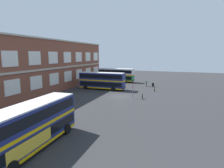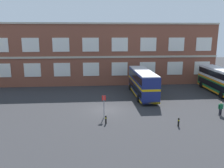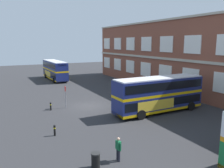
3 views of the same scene
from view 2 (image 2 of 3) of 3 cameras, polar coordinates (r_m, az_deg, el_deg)
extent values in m
plane|color=#2B2B2D|center=(32.13, -1.70, -5.22)|extent=(120.00, 120.00, 0.00)
cube|color=brown|center=(46.74, -5.21, 7.41)|extent=(47.86, 8.00, 11.29)
cube|color=#B2A893|center=(42.70, -5.25, 6.62)|extent=(47.86, 0.16, 0.36)
cube|color=#B2A893|center=(42.54, -5.41, 14.72)|extent=(47.86, 0.28, 0.30)
cube|color=silver|center=(46.04, -25.49, 3.04)|extent=(2.98, 0.12, 2.48)
cube|color=silver|center=(44.42, -19.06, 3.27)|extent=(2.98, 0.12, 2.48)
cube|color=silver|center=(43.40, -12.24, 3.47)|extent=(2.98, 0.12, 2.48)
cube|color=silver|center=(43.01, -5.19, 3.63)|extent=(2.98, 0.12, 2.48)
cube|color=silver|center=(43.29, 1.89, 3.73)|extent=(2.98, 0.12, 2.48)
cube|color=silver|center=(44.20, 8.77, 3.77)|extent=(2.98, 0.12, 2.48)
cube|color=silver|center=(45.72, 15.28, 3.77)|extent=(2.98, 0.12, 2.48)
cube|color=silver|center=(47.78, 21.30, 3.72)|extent=(2.98, 0.12, 2.48)
cube|color=silver|center=(45.60, -26.02, 8.64)|extent=(2.98, 0.12, 2.48)
cube|color=silver|center=(43.97, -19.48, 9.09)|extent=(2.98, 0.12, 2.48)
cube|color=silver|center=(42.94, -12.52, 9.43)|extent=(2.98, 0.12, 2.48)
cube|color=silver|center=(42.55, -5.31, 9.65)|extent=(2.98, 0.12, 2.48)
cube|color=silver|center=(42.82, 1.93, 9.71)|extent=(2.98, 0.12, 2.48)
cube|color=silver|center=(43.75, 8.97, 9.63)|extent=(2.98, 0.12, 2.48)
cube|color=silver|center=(45.28, 15.61, 9.42)|extent=(2.98, 0.12, 2.48)
cube|color=silver|center=(47.36, 21.74, 9.12)|extent=(2.98, 0.12, 2.48)
cube|color=navy|center=(36.65, 7.51, -1.08)|extent=(2.63, 11.02, 1.75)
cube|color=black|center=(36.61, 7.51, -0.76)|extent=(2.67, 10.58, 0.90)
cube|color=gold|center=(36.43, 7.55, 0.48)|extent=(2.63, 11.02, 0.30)
cube|color=navy|center=(36.25, 7.59, 1.91)|extent=(2.63, 11.02, 1.55)
cube|color=black|center=(36.23, 7.60, 2.03)|extent=(2.67, 10.58, 0.90)
cube|color=gold|center=(36.83, 7.47, -2.20)|extent=(2.65, 11.02, 0.28)
cube|color=silver|center=(36.10, 7.63, 3.21)|extent=(2.53, 10.80, 0.12)
cube|color=gold|center=(35.69, 9.99, -1.40)|extent=(0.07, 4.84, 1.10)
cube|color=yellow|center=(41.45, 5.97, 3.89)|extent=(1.66, 0.07, 0.40)
cylinder|color=black|center=(40.75, 8.07, -0.73)|extent=(0.33, 1.04, 1.04)
cylinder|color=black|center=(40.25, 4.53, -0.81)|extent=(0.33, 1.04, 1.04)
cylinder|color=black|center=(34.05, 10.76, -3.49)|extent=(0.33, 1.04, 1.04)
cylinder|color=black|center=(33.46, 6.55, -3.64)|extent=(0.33, 1.04, 1.04)
cube|color=#197038|center=(42.07, 24.93, -0.39)|extent=(2.91, 11.08, 1.75)
cube|color=black|center=(42.03, 24.96, -0.11)|extent=(2.93, 10.64, 0.90)
cube|color=orange|center=(41.87, 25.06, 0.97)|extent=(2.91, 11.08, 0.30)
cube|color=silver|center=(41.72, 25.18, 2.22)|extent=(2.91, 11.08, 1.55)
cube|color=black|center=(41.70, 25.19, 2.32)|extent=(2.93, 10.64, 0.90)
cube|color=orange|center=(42.23, 24.84, -1.36)|extent=(2.93, 11.08, 0.28)
cube|color=silver|center=(41.59, 25.29, 3.35)|extent=(2.80, 10.85, 0.12)
cube|color=yellow|center=(46.49, 22.13, 3.97)|extent=(1.66, 0.11, 0.40)
cylinder|color=black|center=(46.13, 24.08, -0.16)|extent=(0.35, 1.05, 1.04)
cylinder|color=black|center=(45.04, 21.19, -0.19)|extent=(0.35, 1.05, 1.04)
cylinder|color=black|center=(38.81, 25.38, -2.52)|extent=(0.35, 1.05, 1.04)
cylinder|color=black|center=(31.06, 25.33, -6.28)|extent=(0.17, 0.17, 0.85)
cylinder|color=black|center=(30.95, 25.01, -6.31)|extent=(0.17, 0.17, 0.85)
cube|color=#145933|center=(30.79, 25.30, -5.01)|extent=(0.41, 0.26, 0.60)
cylinder|color=#145933|center=(30.94, 25.70, -5.03)|extent=(0.12, 0.12, 0.57)
cylinder|color=#145933|center=(30.66, 24.88, -5.10)|extent=(0.12, 0.12, 0.57)
sphere|color=tan|center=(30.67, 25.37, -4.23)|extent=(0.22, 0.22, 0.22)
cylinder|color=slate|center=(27.11, -2.00, -5.63)|extent=(0.10, 0.10, 2.70)
cube|color=red|center=(26.77, -2.02, -3.47)|extent=(0.44, 0.04, 0.56)
cylinder|color=black|center=(25.64, -1.53, -8.79)|extent=(0.18, 0.18, 0.95)
cylinder|color=yellow|center=(25.57, -1.54, -8.36)|extent=(0.19, 0.19, 0.08)
cylinder|color=black|center=(25.96, 16.12, -9.04)|extent=(0.18, 0.18, 0.95)
cylinder|color=yellow|center=(25.88, 16.15, -8.60)|extent=(0.19, 0.19, 0.08)
camera|label=1|loc=(37.59, -66.48, 2.85)|focal=29.63mm
camera|label=3|loc=(33.32, 51.87, 4.61)|focal=36.40mm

